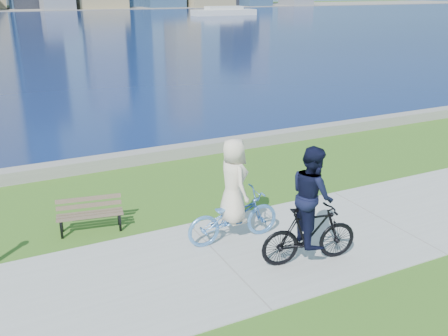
% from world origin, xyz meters
% --- Properties ---
extents(ground, '(320.00, 320.00, 0.00)m').
position_xyz_m(ground, '(0.00, 0.00, 0.00)').
color(ground, '#346119').
rests_on(ground, ground).
extents(concrete_path, '(80.00, 3.50, 0.02)m').
position_xyz_m(concrete_path, '(0.00, 0.00, 0.01)').
color(concrete_path, '#A5A6A0').
rests_on(concrete_path, ground).
extents(seawall, '(90.00, 0.50, 0.35)m').
position_xyz_m(seawall, '(0.00, 6.20, 0.17)').
color(seawall, gray).
rests_on(seawall, ground).
extents(ferry_far, '(12.25, 3.50, 1.66)m').
position_xyz_m(ferry_far, '(40.02, 80.55, 0.69)').
color(ferry_far, silver).
rests_on(ferry_far, ground).
extents(park_bench, '(1.43, 0.70, 0.71)m').
position_xyz_m(park_bench, '(-1.97, 2.44, 0.43)').
color(park_bench, black).
rests_on(park_bench, ground).
extents(cyclist_woman, '(0.75, 2.01, 2.16)m').
position_xyz_m(cyclist_woman, '(0.54, 0.66, 0.82)').
color(cyclist_woman, '#5C99E0').
rests_on(cyclist_woman, ground).
extents(cyclist_man, '(0.88, 1.95, 2.28)m').
position_xyz_m(cyclist_man, '(1.42, -0.75, 0.98)').
color(cyclist_man, black).
rests_on(cyclist_man, ground).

